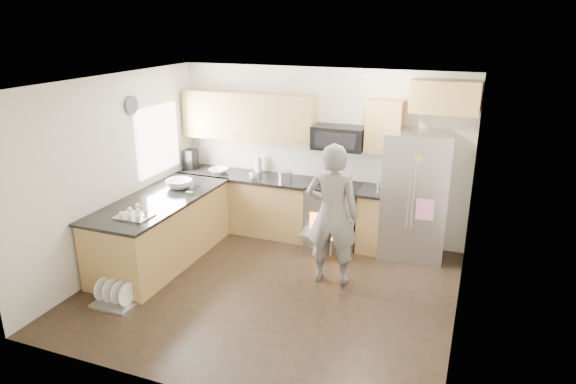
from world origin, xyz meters
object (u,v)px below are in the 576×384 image
at_px(dish_rack, 115,298).
at_px(person, 332,215).
at_px(stove_range, 335,201).
at_px(refrigerator, 414,195).

bearing_deg(dish_rack, person, 33.83).
bearing_deg(person, stove_range, -82.22).
distance_m(stove_range, refrigerator, 1.17).
height_order(stove_range, dish_rack, stove_range).
bearing_deg(person, dish_rack, 27.41).
bearing_deg(stove_range, person, -75.80).
bearing_deg(dish_rack, refrigerator, 41.00).
relative_size(stove_range, refrigerator, 0.98).
height_order(refrigerator, dish_rack, refrigerator).
bearing_deg(stove_range, refrigerator, 0.37).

